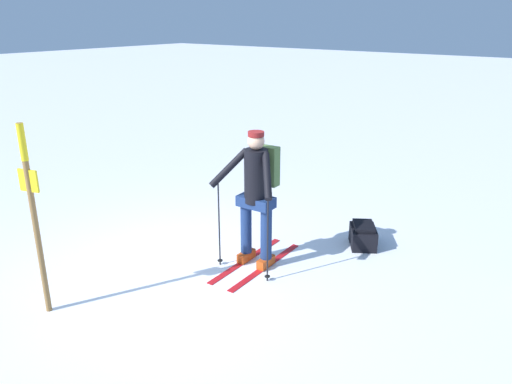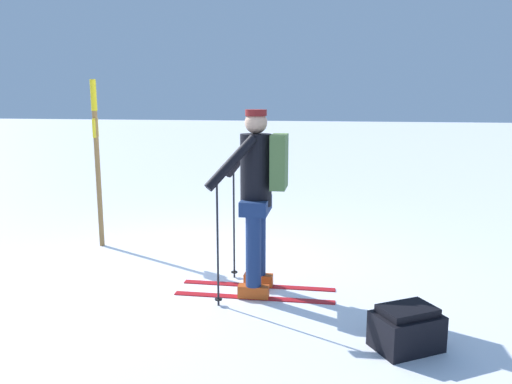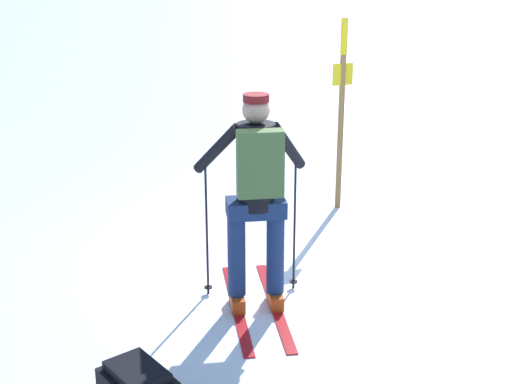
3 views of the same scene
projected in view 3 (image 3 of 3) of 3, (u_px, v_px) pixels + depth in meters
ground_plane at (319, 265)px, 6.83m from camera, size 80.00×80.00×0.00m
skier at (256, 191)px, 5.69m from camera, size 1.60×0.98×1.83m
trail_marker at (342, 99)px, 7.95m from camera, size 0.09×0.24×2.17m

